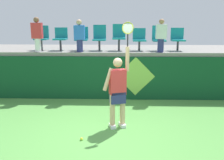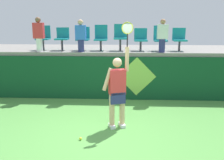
# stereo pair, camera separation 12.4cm
# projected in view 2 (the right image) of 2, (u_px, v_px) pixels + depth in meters

# --- Properties ---
(ground_plane) EXTENTS (40.00, 40.00, 0.00)m
(ground_plane) POSITION_uv_depth(u_px,v_px,m) (103.00, 135.00, 5.89)
(ground_plane) COLOR #519342
(court_back_wall) EXTENTS (11.45, 0.20, 1.44)m
(court_back_wall) POSITION_uv_depth(u_px,v_px,m) (110.00, 78.00, 8.47)
(court_back_wall) COLOR #0F4223
(court_back_wall) RESTS_ON ground_plane
(spectator_platform) EXTENTS (11.45, 2.65, 0.12)m
(spectator_platform) POSITION_uv_depth(u_px,v_px,m) (112.00, 50.00, 9.53)
(spectator_platform) COLOR gray
(spectator_platform) RESTS_ON court_back_wall
(tennis_player) EXTENTS (0.73, 0.37, 2.55)m
(tennis_player) POSITION_uv_depth(u_px,v_px,m) (117.00, 89.00, 6.12)
(tennis_player) COLOR white
(tennis_player) RESTS_ON ground_plane
(tennis_ball) EXTENTS (0.07, 0.07, 0.07)m
(tennis_ball) POSITION_uv_depth(u_px,v_px,m) (81.00, 139.00, 5.65)
(tennis_ball) COLOR #D1E533
(tennis_ball) RESTS_ON ground_plane
(water_bottle) EXTENTS (0.07, 0.07, 0.20)m
(water_bottle) POSITION_uv_depth(u_px,v_px,m) (164.00, 49.00, 8.33)
(water_bottle) COLOR white
(water_bottle) RESTS_ON spectator_platform
(stadium_chair_0) EXTENTS (0.44, 0.42, 0.84)m
(stadium_chair_0) POSITION_uv_depth(u_px,v_px,m) (44.00, 37.00, 8.87)
(stadium_chair_0) COLOR #38383D
(stadium_chair_0) RESTS_ON spectator_platform
(stadium_chair_1) EXTENTS (0.44, 0.42, 0.78)m
(stadium_chair_1) POSITION_uv_depth(u_px,v_px,m) (62.00, 37.00, 8.83)
(stadium_chair_1) COLOR #38383D
(stadium_chair_1) RESTS_ON spectator_platform
(stadium_chair_2) EXTENTS (0.44, 0.42, 0.80)m
(stadium_chair_2) POSITION_uv_depth(u_px,v_px,m) (83.00, 37.00, 8.80)
(stadium_chair_2) COLOR #38383D
(stadium_chair_2) RESTS_ON spectator_platform
(stadium_chair_3) EXTENTS (0.44, 0.42, 0.87)m
(stadium_chair_3) POSITION_uv_depth(u_px,v_px,m) (101.00, 37.00, 8.78)
(stadium_chair_3) COLOR #38383D
(stadium_chair_3) RESTS_ON spectator_platform
(stadium_chair_4) EXTENTS (0.44, 0.42, 0.90)m
(stadium_chair_4) POSITION_uv_depth(u_px,v_px,m) (120.00, 36.00, 8.73)
(stadium_chair_4) COLOR #38383D
(stadium_chair_4) RESTS_ON spectator_platform
(stadium_chair_5) EXTENTS (0.44, 0.42, 0.76)m
(stadium_chair_5) POSITION_uv_depth(u_px,v_px,m) (141.00, 38.00, 8.71)
(stadium_chair_5) COLOR #38383D
(stadium_chair_5) RESTS_ON spectator_platform
(stadium_chair_6) EXTENTS (0.44, 0.42, 0.84)m
(stadium_chair_6) POSITION_uv_depth(u_px,v_px,m) (160.00, 38.00, 8.68)
(stadium_chair_6) COLOR #38383D
(stadium_chair_6) RESTS_ON spectator_platform
(stadium_chair_7) EXTENTS (0.44, 0.42, 0.77)m
(stadium_chair_7) POSITION_uv_depth(u_px,v_px,m) (179.00, 38.00, 8.65)
(stadium_chair_7) COLOR #38383D
(stadium_chair_7) RESTS_ON spectator_platform
(spectator_0) EXTENTS (0.34, 0.20, 1.07)m
(spectator_0) POSITION_uv_depth(u_px,v_px,m) (162.00, 35.00, 8.21)
(spectator_0) COLOR navy
(spectator_0) RESTS_ON spectator_platform
(spectator_1) EXTENTS (0.34, 0.20, 1.05)m
(spectator_1) POSITION_uv_depth(u_px,v_px,m) (81.00, 35.00, 8.35)
(spectator_1) COLOR navy
(spectator_1) RESTS_ON spectator_platform
(spectator_2) EXTENTS (0.34, 0.20, 1.12)m
(spectator_2) POSITION_uv_depth(u_px,v_px,m) (39.00, 34.00, 8.38)
(spectator_2) COLOR white
(spectator_2) RESTS_ON spectator_platform
(wall_signage_mount) EXTENTS (1.27, 0.01, 1.43)m
(wall_signage_mount) POSITION_uv_depth(u_px,v_px,m) (136.00, 100.00, 8.49)
(wall_signage_mount) COLOR #0F4223
(wall_signage_mount) RESTS_ON ground_plane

